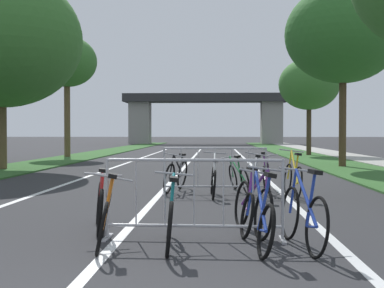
{
  "coord_description": "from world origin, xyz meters",
  "views": [
    {
      "loc": [
        1.26,
        -3.12,
        1.39
      ],
      "look_at": [
        0.11,
        21.37,
        0.83
      ],
      "focal_mm": 48.13,
      "sensor_mm": 36.0,
      "label": 1
    }
  ],
  "objects_px": {
    "bicycle_blue_10": "(257,219)",
    "bicycle_purple_11": "(252,206)",
    "bicycle_blue_0": "(303,216)",
    "bicycle_yellow_9": "(293,179)",
    "crowd_barrier_second": "(215,171)",
    "bicycle_orange_5": "(105,217)",
    "tree_right_oak_near": "(309,84)",
    "bicycle_white_3": "(213,181)",
    "tree_right_oak_mid": "(343,34)",
    "bicycle_red_8": "(100,205)",
    "bicycle_black_6": "(176,175)",
    "crowd_barrier_nearest": "(194,200)",
    "bicycle_silver_7": "(253,181)",
    "tree_left_pine_near": "(1,39)",
    "bicycle_purple_1": "(267,176)",
    "bicycle_teal_4": "(170,218)",
    "tree_left_pine_far": "(67,62)",
    "bicycle_green_2": "(238,177)"
  },
  "relations": [
    {
      "from": "bicycle_teal_4",
      "to": "bicycle_yellow_9",
      "type": "bearing_deg",
      "value": 61.33
    },
    {
      "from": "bicycle_blue_0",
      "to": "tree_left_pine_far",
      "type": "bearing_deg",
      "value": 104.32
    },
    {
      "from": "bicycle_blue_0",
      "to": "bicycle_yellow_9",
      "type": "height_order",
      "value": "bicycle_yellow_9"
    },
    {
      "from": "tree_right_oak_near",
      "to": "bicycle_white_3",
      "type": "xyz_separation_m",
      "value": [
        -5.52,
        -19.56,
        -3.85
      ]
    },
    {
      "from": "bicycle_purple_1",
      "to": "bicycle_green_2",
      "type": "bearing_deg",
      "value": -171.32
    },
    {
      "from": "tree_right_oak_near",
      "to": "bicycle_silver_7",
      "type": "bearing_deg",
      "value": -103.34
    },
    {
      "from": "bicycle_white_3",
      "to": "bicycle_blue_10",
      "type": "bearing_deg",
      "value": -85.78
    },
    {
      "from": "crowd_barrier_second",
      "to": "bicycle_yellow_9",
      "type": "xyz_separation_m",
      "value": [
        1.66,
        -0.4,
        -0.12
      ]
    },
    {
      "from": "tree_left_pine_near",
      "to": "bicycle_black_6",
      "type": "relative_size",
      "value": 4.21
    },
    {
      "from": "tree_right_oak_mid",
      "to": "bicycle_red_8",
      "type": "bearing_deg",
      "value": -116.46
    },
    {
      "from": "bicycle_green_2",
      "to": "bicycle_purple_11",
      "type": "bearing_deg",
      "value": -103.17
    },
    {
      "from": "bicycle_black_6",
      "to": "bicycle_blue_0",
      "type": "bearing_deg",
      "value": 121.34
    },
    {
      "from": "crowd_barrier_second",
      "to": "bicycle_purple_11",
      "type": "height_order",
      "value": "crowd_barrier_second"
    },
    {
      "from": "bicycle_black_6",
      "to": "bicycle_blue_10",
      "type": "bearing_deg",
      "value": 116.22
    },
    {
      "from": "tree_right_oak_near",
      "to": "bicycle_red_8",
      "type": "distance_m",
      "value": 24.74
    },
    {
      "from": "bicycle_teal_4",
      "to": "bicycle_purple_11",
      "type": "xyz_separation_m",
      "value": [
        1.05,
        0.91,
        0.03
      ]
    },
    {
      "from": "crowd_barrier_second",
      "to": "tree_left_pine_far",
      "type": "bearing_deg",
      "value": 116.43
    },
    {
      "from": "tree_left_pine_far",
      "to": "bicycle_purple_1",
      "type": "bearing_deg",
      "value": -59.44
    },
    {
      "from": "tree_left_pine_far",
      "to": "bicycle_red_8",
      "type": "height_order",
      "value": "tree_left_pine_far"
    },
    {
      "from": "bicycle_orange_5",
      "to": "bicycle_black_6",
      "type": "bearing_deg",
      "value": 76.3
    },
    {
      "from": "bicycle_purple_1",
      "to": "bicycle_blue_10",
      "type": "relative_size",
      "value": 1.01
    },
    {
      "from": "bicycle_purple_1",
      "to": "bicycle_yellow_9",
      "type": "relative_size",
      "value": 1.04
    },
    {
      "from": "bicycle_black_6",
      "to": "bicycle_blue_10",
      "type": "xyz_separation_m",
      "value": [
        1.41,
        -5.87,
        -0.03
      ]
    },
    {
      "from": "bicycle_blue_0",
      "to": "bicycle_orange_5",
      "type": "xyz_separation_m",
      "value": [
        -2.38,
        -0.02,
        -0.03
      ]
    },
    {
      "from": "bicycle_green_2",
      "to": "bicycle_purple_11",
      "type": "xyz_separation_m",
      "value": [
        -0.03,
        -4.96,
        0.03
      ]
    },
    {
      "from": "bicycle_black_6",
      "to": "tree_left_pine_near",
      "type": "bearing_deg",
      "value": -30.37
    },
    {
      "from": "bicycle_green_2",
      "to": "bicycle_purple_11",
      "type": "height_order",
      "value": "bicycle_purple_11"
    },
    {
      "from": "crowd_barrier_nearest",
      "to": "bicycle_silver_7",
      "type": "distance_m",
      "value": 4.4
    },
    {
      "from": "tree_left_pine_near",
      "to": "bicycle_red_8",
      "type": "xyz_separation_m",
      "value": [
        6.19,
        -11.26,
        -4.42
      ]
    },
    {
      "from": "bicycle_blue_0",
      "to": "bicycle_green_2",
      "type": "relative_size",
      "value": 1.03
    },
    {
      "from": "bicycle_green_2",
      "to": "bicycle_black_6",
      "type": "relative_size",
      "value": 0.95
    },
    {
      "from": "bicycle_red_8",
      "to": "bicycle_blue_10",
      "type": "relative_size",
      "value": 0.92
    },
    {
      "from": "crowd_barrier_second",
      "to": "bicycle_yellow_9",
      "type": "distance_m",
      "value": 1.71
    },
    {
      "from": "tree_left_pine_far",
      "to": "bicycle_black_6",
      "type": "height_order",
      "value": "tree_left_pine_far"
    },
    {
      "from": "tree_right_oak_mid",
      "to": "crowd_barrier_nearest",
      "type": "relative_size",
      "value": 3.07
    },
    {
      "from": "tree_left_pine_near",
      "to": "bicycle_yellow_9",
      "type": "xyz_separation_m",
      "value": [
        9.47,
        -7.41,
        -4.38
      ]
    },
    {
      "from": "tree_left_pine_near",
      "to": "bicycle_purple_1",
      "type": "distance_m",
      "value": 11.93
    },
    {
      "from": "tree_right_oak_mid",
      "to": "bicycle_blue_0",
      "type": "xyz_separation_m",
      "value": [
        -3.93,
        -14.3,
        -4.84
      ]
    },
    {
      "from": "tree_left_pine_far",
      "to": "tree_left_pine_near",
      "type": "bearing_deg",
      "value": -88.17
    },
    {
      "from": "bicycle_blue_0",
      "to": "bicycle_black_6",
      "type": "relative_size",
      "value": 0.98
    },
    {
      "from": "tree_right_oak_mid",
      "to": "bicycle_yellow_9",
      "type": "bearing_deg",
      "value": -109.45
    },
    {
      "from": "bicycle_teal_4",
      "to": "bicycle_orange_5",
      "type": "distance_m",
      "value": 0.8
    },
    {
      "from": "crowd_barrier_second",
      "to": "bicycle_orange_5",
      "type": "height_order",
      "value": "crowd_barrier_second"
    },
    {
      "from": "bicycle_teal_4",
      "to": "bicycle_silver_7",
      "type": "distance_m",
      "value": 4.92
    },
    {
      "from": "tree_left_pine_far",
      "to": "bicycle_yellow_9",
      "type": "distance_m",
      "value": 19.94
    },
    {
      "from": "crowd_barrier_second",
      "to": "bicycle_blue_10",
      "type": "xyz_separation_m",
      "value": [
        0.51,
        -5.31,
        -0.16
      ]
    },
    {
      "from": "bicycle_blue_0",
      "to": "bicycle_yellow_9",
      "type": "bearing_deg",
      "value": 74.26
    },
    {
      "from": "bicycle_blue_10",
      "to": "crowd_barrier_nearest",
      "type": "bearing_deg",
      "value": 140.96
    },
    {
      "from": "tree_right_oak_near",
      "to": "crowd_barrier_nearest",
      "type": "height_order",
      "value": "tree_right_oak_near"
    },
    {
      "from": "bicycle_blue_10",
      "to": "bicycle_purple_11",
      "type": "distance_m",
      "value": 0.9
    }
  ]
}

